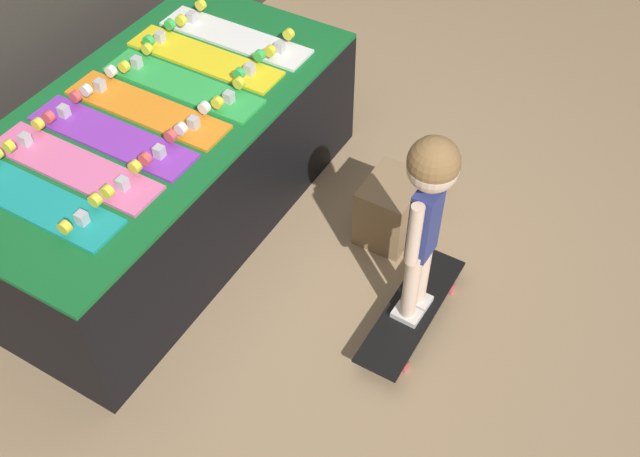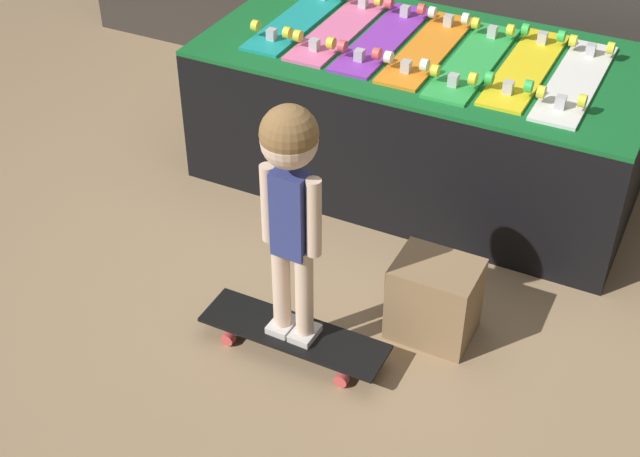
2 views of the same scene
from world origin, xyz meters
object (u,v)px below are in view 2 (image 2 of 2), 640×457
at_px(skateboard_green_on_rack, 473,60).
at_px(skateboard_white_on_rack, 576,80).
at_px(storage_box, 434,299).
at_px(skateboard_orange_on_rack, 428,47).
at_px(skateboard_yellow_on_rack, 526,66).
at_px(skateboard_on_floor, 294,335).
at_px(child, 290,184).
at_px(skateboard_purple_on_rack, 383,37).
at_px(skateboard_teal_on_rack, 299,18).
at_px(skateboard_pink_on_rack, 340,27).

xyz_separation_m(skateboard_green_on_rack, skateboard_white_on_rack, (0.44, 0.01, 0.00)).
distance_m(skateboard_white_on_rack, storage_box, 1.15).
xyz_separation_m(skateboard_orange_on_rack, skateboard_white_on_rack, (0.67, -0.01, 0.00)).
distance_m(skateboard_yellow_on_rack, skateboard_on_floor, 1.55).
relative_size(skateboard_white_on_rack, child, 0.82).
distance_m(skateboard_purple_on_rack, skateboard_green_on_rack, 0.45).
distance_m(skateboard_green_on_rack, storage_box, 1.14).
xyz_separation_m(skateboard_yellow_on_rack, skateboard_on_floor, (-0.42, -1.36, -0.61)).
distance_m(skateboard_teal_on_rack, skateboard_yellow_on_rack, 1.11).
bearing_deg(skateboard_white_on_rack, skateboard_purple_on_rack, 178.51).
height_order(skateboard_teal_on_rack, skateboard_on_floor, skateboard_teal_on_rack).
bearing_deg(skateboard_purple_on_rack, child, -79.88).
height_order(skateboard_green_on_rack, storage_box, skateboard_green_on_rack).
relative_size(skateboard_white_on_rack, skateboard_on_floor, 1.09).
xyz_separation_m(skateboard_green_on_rack, skateboard_on_floor, (-0.20, -1.32, -0.61)).
distance_m(skateboard_teal_on_rack, skateboard_on_floor, 1.65).
bearing_deg(skateboard_purple_on_rack, skateboard_white_on_rack, -1.49).
xyz_separation_m(skateboard_pink_on_rack, child, (0.46, -1.36, 0.09)).
xyz_separation_m(skateboard_orange_on_rack, skateboard_green_on_rack, (0.22, -0.03, 0.00)).
relative_size(child, storage_box, 2.93).
distance_m(skateboard_purple_on_rack, skateboard_orange_on_rack, 0.22).
distance_m(skateboard_teal_on_rack, storage_box, 1.62).
height_order(skateboard_yellow_on_rack, child, child).
relative_size(skateboard_orange_on_rack, storage_box, 2.42).
distance_m(skateboard_yellow_on_rack, skateboard_white_on_rack, 0.22).
xyz_separation_m(skateboard_green_on_rack, storage_box, (0.23, -0.99, -0.52)).
bearing_deg(skateboard_teal_on_rack, skateboard_orange_on_rack, -2.05).
bearing_deg(storage_box, skateboard_white_on_rack, 78.12).
height_order(skateboard_orange_on_rack, skateboard_green_on_rack, same).
xyz_separation_m(skateboard_purple_on_rack, child, (0.24, -1.36, 0.09)).
bearing_deg(skateboard_orange_on_rack, storage_box, -65.90).
bearing_deg(skateboard_purple_on_rack, skateboard_yellow_on_rack, 0.09).
distance_m(skateboard_green_on_rack, child, 1.34).
distance_m(skateboard_teal_on_rack, skateboard_green_on_rack, 0.89).
bearing_deg(storage_box, skateboard_orange_on_rack, 114.10).
xyz_separation_m(skateboard_orange_on_rack, skateboard_on_floor, (0.02, -1.35, -0.61)).
bearing_deg(skateboard_green_on_rack, child, -98.71).
relative_size(skateboard_teal_on_rack, skateboard_yellow_on_rack, 1.00).
bearing_deg(skateboard_orange_on_rack, child, -89.15).
distance_m(skateboard_teal_on_rack, skateboard_orange_on_rack, 0.67).
bearing_deg(skateboard_teal_on_rack, skateboard_purple_on_rack, -1.93).
relative_size(skateboard_green_on_rack, skateboard_white_on_rack, 1.00).
bearing_deg(skateboard_pink_on_rack, skateboard_purple_on_rack, -1.52).
bearing_deg(skateboard_purple_on_rack, skateboard_pink_on_rack, 178.48).
xyz_separation_m(skateboard_teal_on_rack, child, (0.69, -1.37, 0.09)).
distance_m(skateboard_purple_on_rack, skateboard_yellow_on_rack, 0.67).
xyz_separation_m(skateboard_pink_on_rack, skateboard_green_on_rack, (0.67, -0.04, 0.00)).
height_order(skateboard_white_on_rack, skateboard_on_floor, skateboard_white_on_rack).
height_order(skateboard_pink_on_rack, skateboard_purple_on_rack, same).
distance_m(skateboard_yellow_on_rack, child, 1.43).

